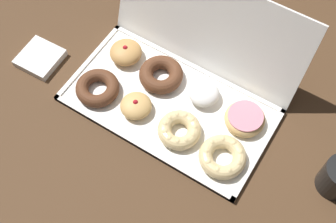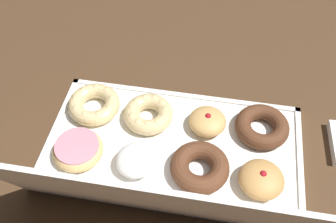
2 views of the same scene
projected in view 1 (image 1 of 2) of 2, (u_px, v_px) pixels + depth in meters
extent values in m
plane|color=#4C331E|center=(169.00, 106.00, 1.20)|extent=(3.00, 3.00, 0.00)
cube|color=white|center=(169.00, 106.00, 1.20)|extent=(0.55, 0.29, 0.01)
cube|color=white|center=(140.00, 146.00, 1.14)|extent=(0.55, 0.01, 0.01)
cube|color=white|center=(195.00, 68.00, 1.26)|extent=(0.55, 0.01, 0.01)
cube|color=white|center=(89.00, 62.00, 1.27)|extent=(0.01, 0.29, 0.01)
cube|color=white|center=(259.00, 154.00, 1.13)|extent=(0.01, 0.29, 0.01)
cube|color=white|center=(209.00, 27.00, 1.17)|extent=(0.55, 0.10, 0.26)
torus|color=#59331E|center=(98.00, 88.00, 1.20)|extent=(0.12, 0.12, 0.04)
ellipsoid|color=tan|center=(136.00, 106.00, 1.17)|extent=(0.08, 0.08, 0.04)
sphere|color=#B21923|center=(136.00, 102.00, 1.15)|extent=(0.01, 0.01, 0.01)
torus|color=#EACC8C|center=(179.00, 130.00, 1.14)|extent=(0.11, 0.11, 0.04)
sphere|color=#EACC8C|center=(192.00, 135.00, 1.12)|extent=(0.02, 0.02, 0.02)
sphere|color=#EACC8C|center=(195.00, 128.00, 1.13)|extent=(0.02, 0.02, 0.02)
sphere|color=#EACC8C|center=(192.00, 121.00, 1.14)|extent=(0.02, 0.02, 0.02)
sphere|color=#EACC8C|center=(185.00, 116.00, 1.15)|extent=(0.02, 0.02, 0.02)
sphere|color=#EACC8C|center=(177.00, 115.00, 1.15)|extent=(0.02, 0.02, 0.02)
sphere|color=#EACC8C|center=(169.00, 118.00, 1.14)|extent=(0.02, 0.02, 0.02)
sphere|color=#EACC8C|center=(165.00, 125.00, 1.13)|extent=(0.02, 0.02, 0.02)
sphere|color=#EACC8C|center=(165.00, 132.00, 1.12)|extent=(0.02, 0.02, 0.02)
sphere|color=#EACC8C|center=(170.00, 139.00, 1.12)|extent=(0.02, 0.02, 0.02)
sphere|color=#EACC8C|center=(178.00, 142.00, 1.11)|extent=(0.02, 0.02, 0.02)
sphere|color=#EACC8C|center=(186.00, 141.00, 1.11)|extent=(0.02, 0.02, 0.02)
torus|color=#EACC8C|center=(223.00, 157.00, 1.10)|extent=(0.12, 0.12, 0.04)
sphere|color=#EACC8C|center=(238.00, 164.00, 1.08)|extent=(0.02, 0.02, 0.02)
sphere|color=#EACC8C|center=(240.00, 153.00, 1.10)|extent=(0.02, 0.02, 0.02)
sphere|color=#EACC8C|center=(234.00, 144.00, 1.11)|extent=(0.02, 0.02, 0.02)
sphere|color=#EACC8C|center=(223.00, 140.00, 1.11)|extent=(0.02, 0.02, 0.02)
sphere|color=#EACC8C|center=(212.00, 143.00, 1.11)|extent=(0.02, 0.02, 0.02)
sphere|color=#EACC8C|center=(206.00, 152.00, 1.10)|extent=(0.02, 0.02, 0.02)
sphere|color=#EACC8C|center=(208.00, 163.00, 1.08)|extent=(0.02, 0.02, 0.02)
sphere|color=#EACC8C|center=(217.00, 170.00, 1.07)|extent=(0.02, 0.02, 0.02)
sphere|color=#EACC8C|center=(229.00, 171.00, 1.07)|extent=(0.02, 0.02, 0.02)
ellipsoid|color=tan|center=(126.00, 52.00, 1.25)|extent=(0.09, 0.09, 0.05)
sphere|color=#B21923|center=(125.00, 48.00, 1.23)|extent=(0.01, 0.01, 0.01)
torus|color=#59331E|center=(161.00, 75.00, 1.22)|extent=(0.12, 0.12, 0.04)
ellipsoid|color=white|center=(204.00, 93.00, 1.19)|extent=(0.08, 0.08, 0.04)
torus|color=#E5B770|center=(245.00, 119.00, 1.16)|extent=(0.11, 0.11, 0.03)
cylinder|color=pink|center=(246.00, 116.00, 1.14)|extent=(0.09, 0.09, 0.01)
cube|color=white|center=(40.00, 58.00, 1.27)|extent=(0.11, 0.11, 0.02)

